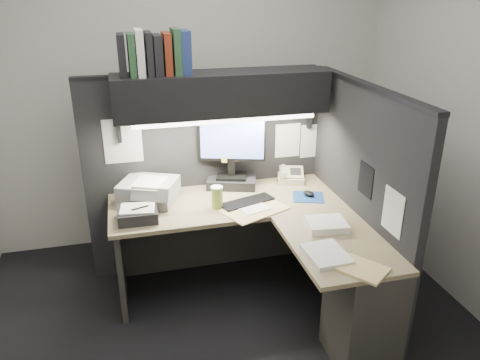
# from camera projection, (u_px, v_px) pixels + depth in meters

# --- Properties ---
(floor) EXTENTS (3.50, 3.50, 0.00)m
(floor) POSITION_uv_depth(u_px,v_px,m) (230.00, 331.00, 3.25)
(floor) COLOR black
(floor) RESTS_ON ground
(wall_back) EXTENTS (3.50, 0.04, 2.70)m
(wall_back) POSITION_uv_depth(u_px,v_px,m) (190.00, 93.00, 4.07)
(wall_back) COLOR silver
(wall_back) RESTS_ON floor
(wall_front) EXTENTS (3.50, 0.04, 2.70)m
(wall_front) POSITION_uv_depth(u_px,v_px,m) (343.00, 301.00, 1.39)
(wall_front) COLOR silver
(wall_front) RESTS_ON floor
(partition_back) EXTENTS (1.90, 0.06, 1.60)m
(partition_back) POSITION_uv_depth(u_px,v_px,m) (207.00, 175.00, 3.78)
(partition_back) COLOR black
(partition_back) RESTS_ON floor
(partition_right) EXTENTS (0.06, 1.50, 1.60)m
(partition_right) POSITION_uv_depth(u_px,v_px,m) (358.00, 201.00, 3.32)
(partition_right) COLOR black
(partition_right) RESTS_ON floor
(desk) EXTENTS (1.70, 1.53, 0.73)m
(desk) POSITION_uv_depth(u_px,v_px,m) (291.00, 268.00, 3.17)
(desk) COLOR #897857
(desk) RESTS_ON floor
(overhead_shelf) EXTENTS (1.55, 0.34, 0.30)m
(overhead_shelf) POSITION_uv_depth(u_px,v_px,m) (222.00, 93.00, 3.37)
(overhead_shelf) COLOR black
(overhead_shelf) RESTS_ON partition_back
(task_light_tube) EXTENTS (1.32, 0.04, 0.04)m
(task_light_tube) POSITION_uv_depth(u_px,v_px,m) (226.00, 121.00, 3.31)
(task_light_tube) COLOR white
(task_light_tube) RESTS_ON overhead_shelf
(monitor) EXTENTS (0.52, 0.34, 0.57)m
(monitor) POSITION_uv_depth(u_px,v_px,m) (232.00, 160.00, 3.66)
(monitor) COLOR black
(monitor) RESTS_ON desk
(keyboard) EXTENTS (0.43, 0.25, 0.02)m
(keyboard) POSITION_uv_depth(u_px,v_px,m) (247.00, 202.00, 3.45)
(keyboard) COLOR black
(keyboard) RESTS_ON desk
(mousepad) EXTENTS (0.29, 0.27, 0.00)m
(mousepad) POSITION_uv_depth(u_px,v_px,m) (308.00, 197.00, 3.55)
(mousepad) COLOR navy
(mousepad) RESTS_ON desk
(mouse) EXTENTS (0.10, 0.12, 0.04)m
(mouse) POSITION_uv_depth(u_px,v_px,m) (309.00, 193.00, 3.56)
(mouse) COLOR black
(mouse) RESTS_ON mousepad
(telephone) EXTENTS (0.27, 0.27, 0.09)m
(telephone) POSITION_uv_depth(u_px,v_px,m) (291.00, 176.00, 3.84)
(telephone) COLOR beige
(telephone) RESTS_ON desk
(coffee_cup) EXTENTS (0.10, 0.10, 0.15)m
(coffee_cup) POSITION_uv_depth(u_px,v_px,m) (217.00, 198.00, 3.36)
(coffee_cup) COLOR #C1D455
(coffee_cup) RESTS_ON desk
(printer) EXTENTS (0.49, 0.46, 0.16)m
(printer) POSITION_uv_depth(u_px,v_px,m) (149.00, 191.00, 3.47)
(printer) COLOR #999D9F
(printer) RESTS_ON desk
(notebook_stack) EXTENTS (0.27, 0.23, 0.08)m
(notebook_stack) POSITION_uv_depth(u_px,v_px,m) (138.00, 214.00, 3.19)
(notebook_stack) COLOR black
(notebook_stack) RESTS_ON desk
(open_folder) EXTENTS (0.52, 0.44, 0.01)m
(open_folder) POSITION_uv_depth(u_px,v_px,m) (254.00, 209.00, 3.35)
(open_folder) COLOR #D6BD78
(open_folder) RESTS_ON desk
(paper_stack_a) EXTENTS (0.28, 0.25, 0.05)m
(paper_stack_a) POSITION_uv_depth(u_px,v_px,m) (326.00, 224.00, 3.09)
(paper_stack_a) COLOR white
(paper_stack_a) RESTS_ON desk
(paper_stack_b) EXTENTS (0.24, 0.29, 0.03)m
(paper_stack_b) POSITION_uv_depth(u_px,v_px,m) (326.00, 254.00, 2.77)
(paper_stack_b) COLOR white
(paper_stack_b) RESTS_ON desk
(manila_stack) EXTENTS (0.32, 0.33, 0.02)m
(manila_stack) POSITION_uv_depth(u_px,v_px,m) (362.00, 269.00, 2.64)
(manila_stack) COLOR #D6BD78
(manila_stack) RESTS_ON desk
(binder_row) EXTENTS (0.48, 0.25, 0.30)m
(binder_row) POSITION_uv_depth(u_px,v_px,m) (155.00, 53.00, 3.15)
(binder_row) COLOR black
(binder_row) RESTS_ON overhead_shelf
(pinned_papers) EXTENTS (1.76, 1.31, 0.51)m
(pinned_papers) POSITION_uv_depth(u_px,v_px,m) (267.00, 156.00, 3.44)
(pinned_papers) COLOR white
(pinned_papers) RESTS_ON partition_back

